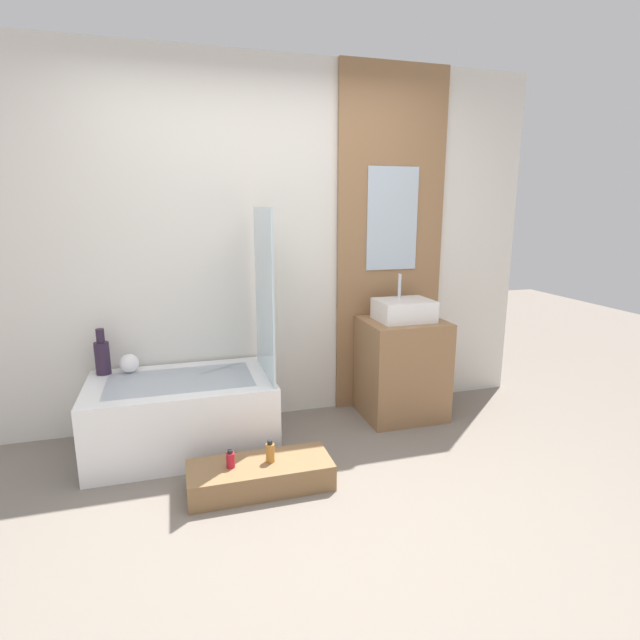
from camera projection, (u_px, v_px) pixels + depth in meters
The scene contains 12 objects.
ground_plane at pixel (329, 537), 2.45m from camera, with size 12.00×12.00×0.00m, color slate.
wall_tiled_back at pixel (265, 246), 3.63m from camera, with size 4.20×0.06×2.60m, color silver.
wall_wood_accent at pixel (391, 242), 3.85m from camera, with size 0.86×0.04×2.60m.
bathtub at pixel (183, 414), 3.30m from camera, with size 1.18×0.73×0.48m.
glass_shower_screen at pixel (264, 293), 3.25m from camera, with size 0.01×0.63×1.10m, color silver.
wooden_step_bench at pixel (260, 475), 2.86m from camera, with size 0.82×0.33×0.15m, color olive.
vanity_cabinet at pixel (402, 368), 3.80m from camera, with size 0.60×0.51×0.75m, color #8E6642.
sink at pixel (404, 310), 3.70m from camera, with size 0.41×0.32×0.34m.
vase_tall_dark at pixel (102, 356), 3.34m from camera, with size 0.10×0.10×0.31m.
vase_round_light at pixel (129, 363), 3.38m from camera, with size 0.13×0.13×0.13m, color white.
bottle_soap_primary at pixel (231, 460), 2.79m from camera, with size 0.05×0.05×0.10m.
bottle_soap_secondary at pixel (270, 452), 2.85m from camera, with size 0.05×0.05×0.13m.
Camera 1 is at (-0.65, -2.05, 1.59)m, focal length 28.00 mm.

